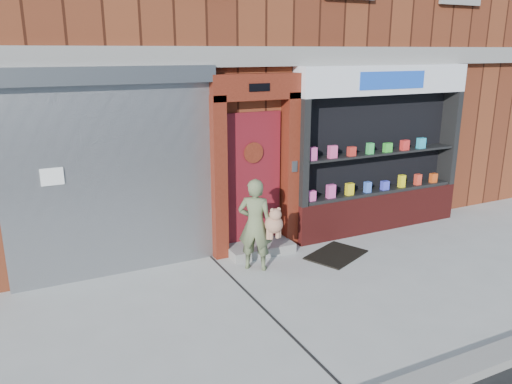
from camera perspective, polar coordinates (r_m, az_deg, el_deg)
ground at (r=7.43m, az=11.69°, el=-10.33°), size 80.00×80.00×0.00m
curb at (r=6.10m, az=24.69°, el=-17.21°), size 60.00×0.30×0.12m
building at (r=11.98m, az=-5.93°, el=19.44°), size 12.00×8.16×8.00m
shutter_bay at (r=7.38m, az=-16.24°, el=3.34°), size 3.10×0.30×3.04m
red_door_bay at (r=8.06m, az=-0.09°, el=3.09°), size 1.52×0.58×2.90m
pharmacy_bay at (r=9.39m, az=13.88°, el=3.93°), size 3.50×0.41×3.00m
woman at (r=7.52m, az=0.13°, el=-3.73°), size 0.69×0.59×1.43m
doormat at (r=8.35m, az=9.12°, el=-7.09°), size 1.15×1.01×0.02m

